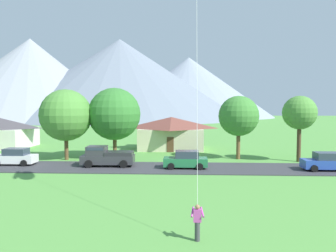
# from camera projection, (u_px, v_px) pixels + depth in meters

# --- Properties ---
(road_strip) EXTENTS (160.00, 6.13, 0.08)m
(road_strip) POSITION_uv_depth(u_px,v_px,m) (173.00, 168.00, 32.55)
(road_strip) COLOR #38383D
(road_strip) RESTS_ON ground
(mountain_central_ridge) EXTENTS (110.90, 110.90, 36.25)m
(mountain_central_ridge) POSITION_uv_depth(u_px,v_px,m) (120.00, 79.00, 152.60)
(mountain_central_ridge) COLOR slate
(mountain_central_ridge) RESTS_ON ground
(mountain_far_west_ridge) EXTENTS (87.82, 87.82, 31.36)m
(mountain_far_west_ridge) POSITION_uv_depth(u_px,v_px,m) (189.00, 87.00, 176.28)
(mountain_far_west_ridge) COLOR gray
(mountain_far_west_ridge) RESTS_ON ground
(mountain_west_ridge) EXTENTS (85.26, 85.26, 34.50)m
(mountain_west_ridge) POSITION_uv_depth(u_px,v_px,m) (31.00, 79.00, 142.58)
(mountain_west_ridge) COLOR #8E939E
(mountain_west_ridge) RESTS_ON ground
(mountain_far_east_ridge) EXTENTS (90.21, 90.21, 19.99)m
(mountain_far_east_ridge) POSITION_uv_depth(u_px,v_px,m) (118.00, 98.00, 173.92)
(mountain_far_east_ridge) COLOR gray
(mountain_far_east_ridge) RESTS_ON ground
(house_leftmost) EXTENTS (9.47, 7.52, 4.51)m
(house_leftmost) POSITION_uv_depth(u_px,v_px,m) (171.00, 132.00, 47.04)
(house_leftmost) COLOR beige
(house_leftmost) RESTS_ON ground
(tree_near_left) EXTENTS (4.57, 4.57, 7.23)m
(tree_near_left) POSITION_uv_depth(u_px,v_px,m) (239.00, 116.00, 37.87)
(tree_near_left) COLOR brown
(tree_near_left) RESTS_ON ground
(tree_left_of_center) EXTENTS (6.05, 6.05, 8.16)m
(tree_left_of_center) POSITION_uv_depth(u_px,v_px,m) (114.00, 114.00, 38.53)
(tree_left_of_center) COLOR brown
(tree_left_of_center) RESTS_ON ground
(tree_near_right) EXTENTS (5.81, 5.81, 7.94)m
(tree_near_right) POSITION_uv_depth(u_px,v_px,m) (66.00, 115.00, 37.41)
(tree_near_right) COLOR brown
(tree_near_right) RESTS_ON ground
(tree_far_right) EXTENTS (3.66, 3.66, 7.18)m
(tree_far_right) POSITION_uv_depth(u_px,v_px,m) (300.00, 113.00, 36.12)
(tree_far_right) COLOR #4C3823
(tree_far_right) RESTS_ON ground
(parked_car_white_west_end) EXTENTS (4.23, 2.15, 1.68)m
(parked_car_white_west_end) POSITION_uv_depth(u_px,v_px,m) (15.00, 157.00, 34.08)
(parked_car_white_west_end) COLOR white
(parked_car_white_west_end) RESTS_ON road_strip
(parked_car_blue_mid_west) EXTENTS (4.20, 2.09, 1.68)m
(parked_car_blue_mid_west) POSITION_uv_depth(u_px,v_px,m) (326.00, 162.00, 31.13)
(parked_car_blue_mid_west) COLOR #2847A8
(parked_car_blue_mid_west) RESTS_ON road_strip
(parked_car_green_mid_east) EXTENTS (4.20, 2.08, 1.68)m
(parked_car_green_mid_east) POSITION_uv_depth(u_px,v_px,m) (186.00, 160.00, 32.23)
(parked_car_green_mid_east) COLOR #237042
(parked_car_green_mid_east) RESTS_ON road_strip
(pickup_truck_charcoal_west_side) EXTENTS (5.27, 2.47, 1.99)m
(pickup_truck_charcoal_west_side) POSITION_uv_depth(u_px,v_px,m) (107.00, 156.00, 33.32)
(pickup_truck_charcoal_west_side) COLOR #333338
(pickup_truck_charcoal_west_side) RESTS_ON road_strip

